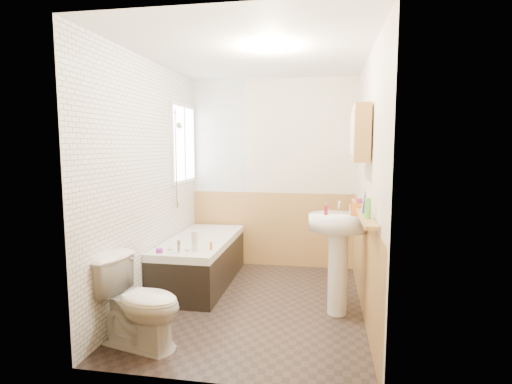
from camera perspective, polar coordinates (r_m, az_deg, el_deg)
floor at (r=4.27m, az=-0.36°, el=-15.75°), size 2.80×2.80×0.00m
ceiling at (r=4.05m, az=-0.38°, el=19.10°), size 2.80×2.80×0.00m
wall_back at (r=5.36m, az=2.31°, el=2.60°), size 2.20×0.02×2.50m
wall_front at (r=2.60m, az=-5.88°, el=-1.72°), size 2.20×0.02×2.50m
wall_left at (r=4.31m, az=-15.07°, el=1.39°), size 0.02×2.80×2.50m
wall_right at (r=3.93m, az=15.78°, el=0.88°), size 0.02×2.80×2.50m
wainscot_right at (r=4.07m, az=15.13°, el=-9.69°), size 0.01×2.80×1.00m
wainscot_front at (r=2.83m, az=-5.57°, el=-16.85°), size 2.20×0.01×1.00m
wainscot_back at (r=5.44m, az=2.24°, el=-5.32°), size 2.20×0.01×1.00m
tile_cladding_left at (r=4.30m, az=-14.81°, el=1.38°), size 0.01×2.80×2.50m
tile_return_back at (r=5.46m, az=-5.33°, el=7.90°), size 0.75×0.01×1.50m
window at (r=5.15m, az=-10.25°, el=6.79°), size 0.03×0.79×0.99m
bathtub at (r=4.83m, az=-7.89°, el=-9.54°), size 0.70×1.61×0.69m
shower_riser at (r=4.83m, az=-11.28°, el=5.84°), size 0.10×0.08×1.18m
toilet at (r=3.47m, az=-16.36°, el=-14.92°), size 0.83×0.59×0.73m
sink at (r=3.92m, az=11.69°, el=-7.20°), size 0.57×0.46×1.10m
pine_shelf at (r=3.72m, az=14.97°, el=-2.69°), size 0.10×1.53×0.03m
medicine_cabinet at (r=3.84m, az=14.64°, el=8.09°), size 0.15×0.57×0.52m
foam_can at (r=3.28m, az=15.68°, el=-2.24°), size 0.06×0.06×0.16m
green_bottle at (r=3.52m, az=15.29°, el=-1.22°), size 0.06×0.06×0.21m
black_jar at (r=4.12m, az=14.48°, el=-1.23°), size 0.08×0.08×0.05m
soap_bottle at (r=3.82m, az=14.10°, el=-2.70°), size 0.14×0.19×0.08m
clear_bottle at (r=3.79m, az=9.96°, el=-2.57°), size 0.04×0.04×0.09m
blue_gel at (r=4.15m, az=-8.76°, el=-7.02°), size 0.06×0.04×0.21m
cream_jar at (r=4.20m, az=-13.64°, el=-8.14°), size 0.08×0.08×0.04m
orange_bottle at (r=4.20m, az=-6.46°, el=-7.69°), size 0.03×0.03×0.09m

